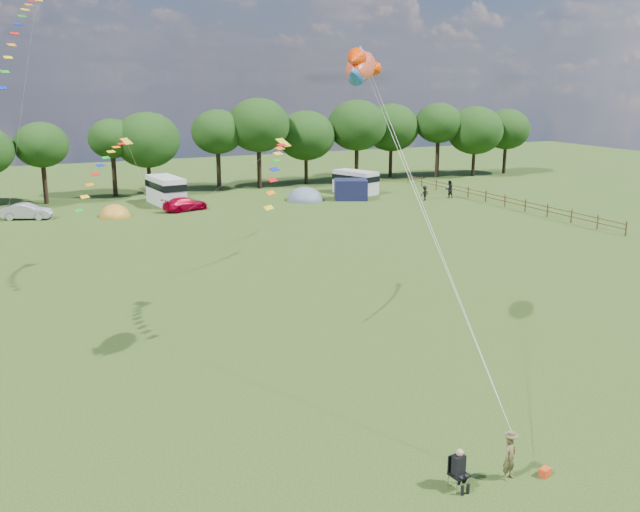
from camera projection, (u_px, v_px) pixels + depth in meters
name	position (u px, v px, depth m)	size (l,w,h in m)	color
ground_plane	(404.00, 396.00, 28.63)	(180.00, 180.00, 0.00)	black
tree_line	(181.00, 135.00, 77.57)	(102.98, 10.98, 10.27)	black
fence	(495.00, 197.00, 71.94)	(0.12, 33.12, 1.20)	#472D19
car_b	(27.00, 211.00, 64.33)	(1.51, 4.04, 1.43)	#9D9FA5
car_c	(185.00, 204.00, 68.53)	(1.81, 4.31, 1.29)	#A1001D
campervan_c	(166.00, 190.00, 71.72)	(3.01, 5.93, 2.80)	silver
campervan_d	(356.00, 181.00, 78.67)	(3.85, 5.56, 2.51)	#BDBDBF
tent_orange	(115.00, 216.00, 65.70)	(2.84, 3.11, 2.22)	#BB7D22
tent_greyblue	(305.00, 200.00, 74.34)	(3.80, 4.16, 2.83)	slate
awning_navy	(351.00, 189.00, 74.84)	(3.36, 2.73, 2.10)	#16183A
kite_flyer	(510.00, 458.00, 22.55)	(0.54, 0.36, 1.49)	brown
camp_chair	(458.00, 464.00, 22.04)	(0.61, 0.61, 1.35)	#99999E
kite_bag	(545.00, 472.00, 22.85)	(0.39, 0.26, 0.27)	red
fish_kite	(360.00, 67.00, 29.27)	(2.93, 3.27, 1.87)	#C74424
streamer_kite_a	(22.00, 26.00, 43.55)	(3.39, 5.58, 5.77)	#FFB110
streamer_kite_b	(107.00, 162.00, 43.54)	(4.34, 4.69, 3.82)	gold
streamer_kite_c	(278.00, 161.00, 35.05)	(3.27, 5.01, 2.84)	gold
walker_a	(449.00, 189.00, 75.64)	(0.91, 0.56, 1.88)	black
walker_b	(425.00, 193.00, 74.22)	(1.00, 0.46, 1.54)	black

